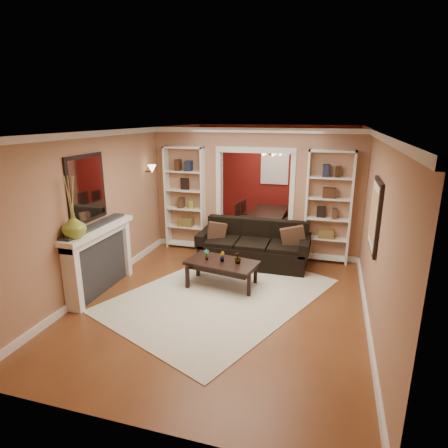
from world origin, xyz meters
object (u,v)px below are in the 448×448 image
(bookshelf_left, at_px, (185,199))
(dining_table, at_px, (269,222))
(coffee_table, at_px, (222,274))
(fireplace, at_px, (101,260))
(bookshelf_right, at_px, (328,208))
(sofa, at_px, (254,244))

(bookshelf_left, height_order, dining_table, bookshelf_left)
(coffee_table, bearing_deg, fireplace, -147.57)
(bookshelf_right, distance_m, dining_table, 2.39)
(sofa, relative_size, fireplace, 1.31)
(bookshelf_right, bearing_deg, bookshelf_left, 180.00)
(sofa, distance_m, fireplace, 2.97)
(sofa, xyz_separation_m, dining_table, (-0.06, 2.26, -0.15))
(sofa, bearing_deg, coffee_table, -105.54)
(sofa, height_order, dining_table, sofa)
(coffee_table, relative_size, dining_table, 0.77)
(bookshelf_left, bearing_deg, fireplace, -102.05)
(coffee_table, xyz_separation_m, dining_table, (0.26, 3.43, 0.05))
(sofa, distance_m, bookshelf_left, 1.93)
(sofa, relative_size, bookshelf_left, 0.97)
(sofa, relative_size, dining_table, 1.39)
(bookshelf_left, relative_size, dining_table, 1.44)
(coffee_table, relative_size, bookshelf_left, 0.53)
(sofa, bearing_deg, dining_table, 91.56)
(sofa, height_order, fireplace, fireplace)
(sofa, xyz_separation_m, bookshelf_right, (1.40, 0.58, 0.71))
(coffee_table, xyz_separation_m, bookshelf_left, (-1.38, 1.75, 0.92))
(bookshelf_right, height_order, dining_table, bookshelf_right)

